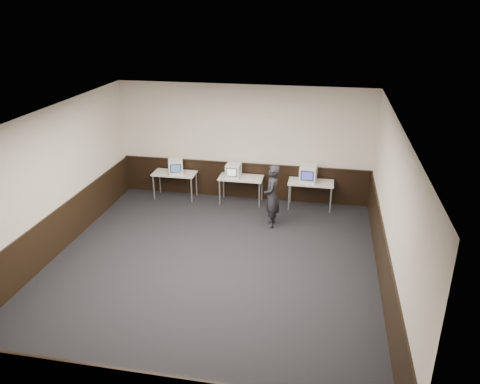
% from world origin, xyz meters
% --- Properties ---
extents(floor, '(8.00, 8.00, 0.00)m').
position_xyz_m(floor, '(0.00, 0.00, 0.00)').
color(floor, black).
rests_on(floor, ground).
extents(ceiling, '(8.00, 8.00, 0.00)m').
position_xyz_m(ceiling, '(0.00, 0.00, 3.20)').
color(ceiling, white).
rests_on(ceiling, back_wall).
extents(back_wall, '(7.00, 0.00, 7.00)m').
position_xyz_m(back_wall, '(0.00, 4.00, 1.60)').
color(back_wall, beige).
rests_on(back_wall, ground).
extents(front_wall, '(7.00, 0.00, 7.00)m').
position_xyz_m(front_wall, '(0.00, -4.00, 1.60)').
color(front_wall, beige).
rests_on(front_wall, ground).
extents(left_wall, '(0.00, 8.00, 8.00)m').
position_xyz_m(left_wall, '(-3.50, 0.00, 1.60)').
color(left_wall, beige).
rests_on(left_wall, ground).
extents(right_wall, '(0.00, 8.00, 8.00)m').
position_xyz_m(right_wall, '(3.50, 0.00, 1.60)').
color(right_wall, beige).
rests_on(right_wall, ground).
extents(wainscot_back, '(6.98, 0.04, 1.00)m').
position_xyz_m(wainscot_back, '(0.00, 3.98, 0.50)').
color(wainscot_back, black).
rests_on(wainscot_back, back_wall).
extents(wainscot_left, '(0.04, 7.98, 1.00)m').
position_xyz_m(wainscot_left, '(-3.48, 0.00, 0.50)').
color(wainscot_left, black).
rests_on(wainscot_left, left_wall).
extents(wainscot_right, '(0.04, 7.98, 1.00)m').
position_xyz_m(wainscot_right, '(3.48, 0.00, 0.50)').
color(wainscot_right, black).
rests_on(wainscot_right, right_wall).
extents(wainscot_rail, '(6.98, 0.06, 0.04)m').
position_xyz_m(wainscot_rail, '(0.00, 3.96, 1.02)').
color(wainscot_rail, black).
rests_on(wainscot_rail, wainscot_back).
extents(desk_left, '(1.20, 0.60, 0.75)m').
position_xyz_m(desk_left, '(-1.90, 3.60, 0.68)').
color(desk_left, silver).
rests_on(desk_left, ground).
extents(desk_center, '(1.20, 0.60, 0.75)m').
position_xyz_m(desk_center, '(0.00, 3.60, 0.68)').
color(desk_center, silver).
rests_on(desk_center, ground).
extents(desk_right, '(1.20, 0.60, 0.75)m').
position_xyz_m(desk_right, '(1.90, 3.60, 0.68)').
color(desk_right, silver).
rests_on(desk_right, ground).
extents(emac_left, '(0.50, 0.52, 0.39)m').
position_xyz_m(emac_left, '(-1.84, 3.56, 0.95)').
color(emac_left, white).
rests_on(emac_left, desk_left).
extents(emac_center, '(0.40, 0.43, 0.38)m').
position_xyz_m(emac_center, '(-0.20, 3.55, 0.94)').
color(emac_center, white).
rests_on(emac_center, desk_center).
extents(emac_right, '(0.48, 0.51, 0.44)m').
position_xyz_m(emac_right, '(1.82, 3.61, 0.97)').
color(emac_right, white).
rests_on(emac_right, desk_right).
extents(person, '(0.41, 0.60, 1.60)m').
position_xyz_m(person, '(1.01, 2.32, 0.80)').
color(person, black).
rests_on(person, ground).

